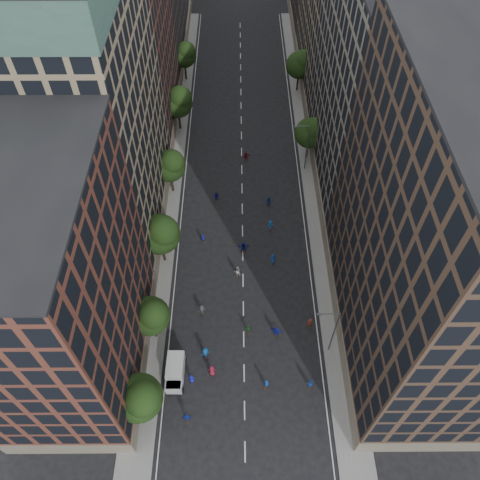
{
  "coord_description": "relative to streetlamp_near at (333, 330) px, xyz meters",
  "views": [
    {
      "loc": [
        -0.63,
        -13.75,
        54.49
      ],
      "look_at": [
        -0.4,
        28.1,
        2.0
      ],
      "focal_mm": 35.0,
      "sensor_mm": 36.0,
      "label": 1
    }
  ],
  "objects": [
    {
      "name": "sidewalk_left",
      "position": [
        -22.37,
        35.5,
        -5.09
      ],
      "size": [
        4.0,
        105.0,
        0.15
      ],
      "primitive_type": "cube",
      "color": "slate",
      "rests_on": "ground"
    },
    {
      "name": "bldg_left_c",
      "position": [
        -29.37,
        46.0,
        8.83
      ],
      "size": [
        14.0,
        20.0,
        28.0
      ],
      "primitive_type": "cube",
      "color": "brown",
      "rests_on": "ground"
    },
    {
      "name": "bldg_right_a",
      "position": [
        8.63,
        3.0,
        12.83
      ],
      "size": [
        14.0,
        30.0,
        36.0
      ],
      "primitive_type": "cube",
      "color": "#463225",
      "rests_on": "ground"
    },
    {
      "name": "skater_2",
      "position": [
        -2.61,
        -4.66,
        -4.33
      ],
      "size": [
        0.82,
        0.64,
        1.68
      ],
      "primitive_type": "imported",
      "rotation": [
        0.0,
        0.0,
        3.15
      ],
      "color": "#1444A7",
      "rests_on": "ground"
    },
    {
      "name": "tree_left_5",
      "position": [
        -21.39,
        59.86,
        0.51
      ],
      "size": [
        4.8,
        4.8,
        8.33
      ],
      "color": "black",
      "rests_on": "ground"
    },
    {
      "name": "tree_left_4",
      "position": [
        -21.37,
        43.84,
        0.93
      ],
      "size": [
        5.4,
        5.4,
        9.08
      ],
      "color": "black",
      "rests_on": "ground"
    },
    {
      "name": "skater_11",
      "position": [
        -10.26,
        15.67,
        -4.29
      ],
      "size": [
        1.63,
        0.52,
        1.75
      ],
      "primitive_type": "imported",
      "rotation": [
        0.0,
        0.0,
        3.14
      ],
      "color": "#131D9D",
      "rests_on": "ground"
    },
    {
      "name": "bldg_right_b",
      "position": [
        8.63,
        32.0,
        11.33
      ],
      "size": [
        14.0,
        28.0,
        33.0
      ],
      "primitive_type": "cube",
      "color": "#6C6659",
      "rests_on": "ground"
    },
    {
      "name": "skater_6",
      "position": [
        -14.24,
        -3.07,
        -4.24
      ],
      "size": [
        0.91,
        0.59,
        1.86
      ],
      "primitive_type": "imported",
      "rotation": [
        0.0,
        0.0,
        3.14
      ],
      "color": "maroon",
      "rests_on": "ground"
    },
    {
      "name": "tree_left_0",
      "position": [
        -21.38,
        -8.15,
        0.79
      ],
      "size": [
        5.2,
        5.2,
        8.83
      ],
      "color": "black",
      "rests_on": "ground"
    },
    {
      "name": "skater_10",
      "position": [
        -9.73,
        2.52,
        -4.38
      ],
      "size": [
        1.0,
        0.66,
        1.57
      ],
      "primitive_type": "imported",
      "rotation": [
        0.0,
        0.0,
        3.47
      ],
      "color": "#1F672A",
      "rests_on": "ground"
    },
    {
      "name": "skater_15",
      "position": [
        -6.15,
        19.92,
        -4.36
      ],
      "size": [
        1.07,
        0.66,
        1.61
      ],
      "primitive_type": "imported",
      "rotation": [
        0.0,
        0.0,
        3.2
      ],
      "color": "#134DA1",
      "rests_on": "ground"
    },
    {
      "name": "streetlamp_far",
      "position": [
        0.0,
        33.0,
        0.0
      ],
      "size": [
        2.64,
        0.22,
        9.06
      ],
      "color": "#595B60",
      "rests_on": "ground"
    },
    {
      "name": "tree_left_3",
      "position": [
        -21.38,
        27.85,
        0.65
      ],
      "size": [
        5.0,
        5.0,
        8.58
      ],
      "color": "black",
      "rests_on": "ground"
    },
    {
      "name": "skater_0",
      "position": [
        -16.62,
        -4.02,
        -4.4
      ],
      "size": [
        0.78,
        0.53,
        1.53
      ],
      "primitive_type": "imported",
      "rotation": [
        0.0,
        0.0,
        3.09
      ],
      "color": "#171EBC",
      "rests_on": "ground"
    },
    {
      "name": "skater_13",
      "position": [
        -16.24,
        17.45,
        -4.39
      ],
      "size": [
        0.61,
        0.44,
        1.55
      ],
      "primitive_type": "imported",
      "rotation": [
        0.0,
        0.0,
        3.26
      ],
      "color": "#1814A4",
      "rests_on": "ground"
    },
    {
      "name": "skater_14",
      "position": [
        -6.28,
        24.76,
        -4.33
      ],
      "size": [
        0.91,
        0.76,
        1.68
      ],
      "primitive_type": "imported",
      "rotation": [
        0.0,
        0.0,
        2.98
      ],
      "color": "#123797",
      "rests_on": "ground"
    },
    {
      "name": "sidewalk_right",
      "position": [
        1.63,
        35.5,
        -5.09
      ],
      "size": [
        4.0,
        105.0,
        0.15
      ],
      "primitive_type": "cube",
      "color": "slate",
      "rests_on": "ground"
    },
    {
      "name": "skater_17",
      "position": [
        -9.59,
        35.4,
        -4.36
      ],
      "size": [
        1.51,
        0.5,
        1.62
      ],
      "primitive_type": "imported",
      "rotation": [
        0.0,
        0.0,
        3.16
      ],
      "color": "maroon",
      "rests_on": "ground"
    },
    {
      "name": "cargo_van",
      "position": [
        -18.59,
        -3.32,
        -3.89
      ],
      "size": [
        2.22,
        4.61,
        2.43
      ],
      "rotation": [
        0.0,
        0.0,
        -0.02
      ],
      "color": "silver",
      "rests_on": "ground"
    },
    {
      "name": "skater_7",
      "position": [
        -1.87,
        3.34,
        -4.27
      ],
      "size": [
        0.69,
        0.48,
        1.79
      ],
      "primitive_type": "imported",
      "rotation": [
        0.0,
        0.0,
        3.23
      ],
      "color": "maroon",
      "rests_on": "ground"
    },
    {
      "name": "skater_9",
      "position": [
        -15.83,
        5.32,
        -4.34
      ],
      "size": [
        1.21,
        0.94,
        1.65
      ],
      "primitive_type": "imported",
      "rotation": [
        0.0,
        0.0,
        3.49
      ],
      "color": "#3C3C40",
      "rests_on": "ground"
    },
    {
      "name": "skater_12",
      "position": [
        -6.12,
        13.61,
        -4.35
      ],
      "size": [
        0.9,
        0.69,
        1.63
      ],
      "primitive_type": "imported",
      "rotation": [
        0.0,
        0.0,
        2.91
      ],
      "color": "#123B98",
      "rests_on": "ground"
    },
    {
      "name": "ground",
      "position": [
        -10.37,
        28.0,
        -5.17
      ],
      "size": [
        240.0,
        240.0,
        0.0
      ],
      "primitive_type": "plane",
      "color": "black",
      "rests_on": "ground"
    },
    {
      "name": "streetlamp_near",
      "position": [
        0.0,
        0.0,
        0.0
      ],
      "size": [
        2.64,
        0.22,
        9.06
      ],
      "color": "#595B60",
      "rests_on": "ground"
    },
    {
      "name": "tree_left_2",
      "position": [
        -21.36,
        13.83,
        1.19
      ],
      "size": [
        5.6,
        5.6,
        9.45
      ],
      "color": "black",
      "rests_on": "ground"
    },
    {
      "name": "skater_16",
      "position": [
        -14.44,
        25.84,
        -4.29
      ],
      "size": [
        1.12,
        0.72,
        1.77
      ],
      "primitive_type": "imported",
      "rotation": [
        0.0,
        0.0,
        2.84
      ],
      "color": "#16118F",
      "rests_on": "ground"
    },
    {
      "name": "skater_3",
      "position": [
        -15.11,
        -0.84,
        -4.19
      ],
      "size": [
        1.44,
        1.17,
        1.95
      ],
      "primitive_type": "imported",
      "rotation": [
        0.0,
        0.0,
        3.56
      ],
      "color": "#11458D",
      "rests_on": "ground"
    },
    {
      "name": "bldg_left_a",
      "position": [
        -29.37,
        -1.0,
        9.83
      ],
      "size": [
        14.0,
        22.0,
        30.0
      ],
      "primitive_type": "cube",
      "color": "brown",
      "rests_on": "ground"
    },
    {
      "name": "skater_4",
      "position": [
        -16.88,
        -8.6,
        -4.24
      ],
      "size": [
        1.13,
        0.58,
        1.85
      ],
      "primitive_type": "imported",
      "rotation": [
        0.0,
        0.0,
        3.26
      ],
      "color": "#142BA6",
      "rests_on": "ground"
    },
    {
      "name": "skater_8",
      "position": [
        -11.17,
        11.36,
        -4.25
      ],
      "size": [
        1.04,
        0.89,
        1.85
      ],
      "primitive_type": "imported",
      "rotation": [
        0.0,
        0.0,
        3.38
      ],
      "color": "beige",
      "rests_on": "ground"
    },
    {
      "name": "skater_1",
      "position": [
        -7.77,
        -4.7,
        -4.3
      ],
      "size": [
        0.73,
        0.59,
        1.75
      ],
      "primitive_type": "imported",
      "rotation": [
        0.0,
        0.0,
        2.84
      ],
      "color": "#1440A6",
      "rests_on": "ground"
    },
    {
      "name": "bldg_left_b",
      "position": [
        -29.37,
        23.0,
        11.83
      ],
      "size": [
        14.0,
        26.0,
        34.0
      ],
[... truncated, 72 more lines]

